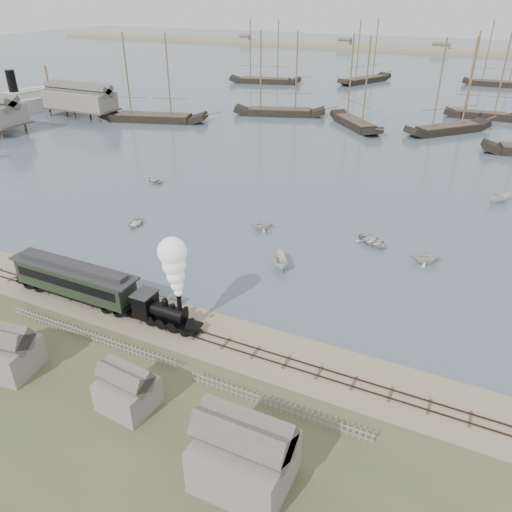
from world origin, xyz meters
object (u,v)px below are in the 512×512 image
at_px(steamship, 14,92).
at_px(locomotive, 172,291).
at_px(passenger_coach, 75,279).
at_px(beached_dinghy, 67,277).

bearing_deg(steamship, locomotive, -114.61).
height_order(locomotive, passenger_coach, locomotive).
relative_size(beached_dinghy, steamship, 0.08).
distance_m(passenger_coach, steamship, 97.24).
bearing_deg(beached_dinghy, steamship, 64.80).
xyz_separation_m(passenger_coach, beached_dinghy, (-3.60, 2.23, -1.87)).
height_order(beached_dinghy, steamship, steamship).
bearing_deg(locomotive, passenger_coach, -180.00).
height_order(locomotive, beached_dinghy, locomotive).
xyz_separation_m(beached_dinghy, steamship, (-72.79, 57.86, 4.95)).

